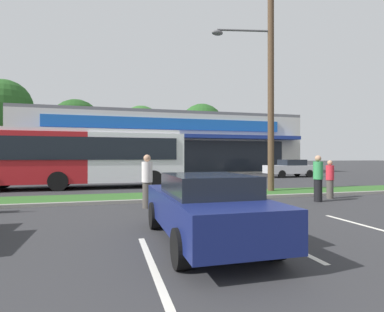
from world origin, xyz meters
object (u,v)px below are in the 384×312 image
city_bus (78,156)px  pedestrian_by_pole (147,181)px  utility_pole (268,73)px  car_0 (290,168)px  car_4 (205,206)px  pedestrian_near_bench (330,179)px  pedestrian_mid (318,178)px

city_bus → pedestrian_by_pole: (2.88, -7.59, -0.85)m
utility_pole → city_bus: utility_pole is taller
city_bus → car_0: bearing=17.1°
car_4 → pedestrian_near_bench: 8.59m
city_bus → pedestrian_mid: size_ratio=6.41×
city_bus → car_0: city_bus is taller
car_0 → car_4: bearing=52.7°
pedestrian_by_pole → pedestrian_mid: 6.61m
city_bus → car_4: size_ratio=2.57×
utility_pole → pedestrian_near_bench: (1.54, -2.39, -4.96)m
car_0 → pedestrian_near_bench: (-6.20, -12.51, 0.03)m
utility_pole → car_4: bearing=-127.1°
utility_pole → city_bus: bearing=152.0°
car_0 → city_bus: bearing=17.6°
utility_pole → pedestrian_mid: bearing=-81.2°
utility_pole → pedestrian_near_bench: bearing=-57.1°
car_0 → pedestrian_by_pole: (-13.88, -12.91, 0.14)m
city_bus → utility_pole: bearing=-28.5°
car_0 → pedestrian_by_pole: size_ratio=2.33×
car_4 → utility_pole: bearing=-37.1°
pedestrian_mid → pedestrian_near_bench: bearing=-19.2°
utility_pole → pedestrian_mid: 5.75m
pedestrian_by_pole → car_0: bearing=21.3°
utility_pole → city_bus: 10.98m
pedestrian_by_pole → pedestrian_near_bench: bearing=-18.6°
car_0 → pedestrian_mid: pedestrian_mid is taller
pedestrian_near_bench → car_0: bearing=33.2°
utility_pole → car_0: (7.75, 10.12, -4.99)m
city_bus → pedestrian_mid: (9.49, -7.84, -0.86)m
utility_pole → pedestrian_mid: utility_pole is taller
pedestrian_near_bench → pedestrian_by_pole: size_ratio=0.88×
car_0 → pedestrian_near_bench: pedestrian_near_bench is taller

